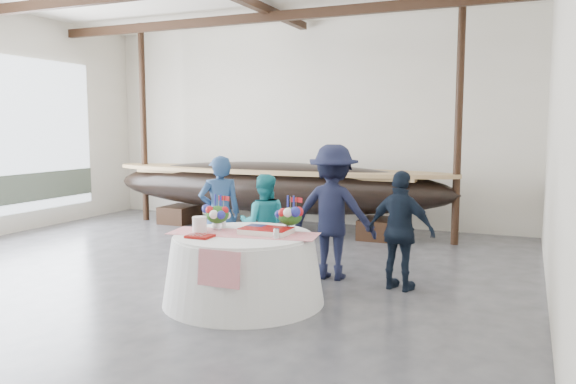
% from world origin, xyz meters
% --- Properties ---
extents(floor, '(10.00, 12.00, 0.01)m').
position_xyz_m(floor, '(0.00, 0.00, 0.00)').
color(floor, '#3D3D42').
rests_on(floor, ground).
extents(wall_back, '(10.00, 0.02, 4.50)m').
position_xyz_m(wall_back, '(0.00, 6.00, 2.25)').
color(wall_back, silver).
rests_on(wall_back, ground).
extents(wall_right, '(0.02, 12.00, 4.50)m').
position_xyz_m(wall_right, '(5.00, 0.00, 2.25)').
color(wall_right, silver).
rests_on(wall_right, ground).
extents(longboat_display, '(7.69, 1.54, 1.44)m').
position_xyz_m(longboat_display, '(-0.25, 4.71, 0.92)').
color(longboat_display, black).
rests_on(longboat_display, ground).
extents(banquet_table, '(2.01, 2.01, 0.86)m').
position_xyz_m(banquet_table, '(1.50, 0.12, 0.43)').
color(banquet_table, white).
rests_on(banquet_table, ground).
extents(tabletop_items, '(1.92, 1.01, 0.40)m').
position_xyz_m(tabletop_items, '(1.50, 0.27, 1.01)').
color(tabletop_items, red).
rests_on(tabletop_items, banquet_table).
extents(guest_woman_blue, '(0.76, 0.73, 1.75)m').
position_xyz_m(guest_woman_blue, '(0.44, 1.38, 0.87)').
color(guest_woman_blue, navy).
rests_on(guest_woman_blue, ground).
extents(guest_woman_teal, '(0.87, 0.78, 1.48)m').
position_xyz_m(guest_woman_teal, '(1.11, 1.50, 0.74)').
color(guest_woman_teal, teal).
rests_on(guest_woman_teal, ground).
extents(guest_man_left, '(1.27, 0.76, 1.93)m').
position_xyz_m(guest_man_left, '(2.17, 1.60, 0.96)').
color(guest_man_left, black).
rests_on(guest_man_left, ground).
extents(guest_man_right, '(1.00, 0.60, 1.60)m').
position_xyz_m(guest_man_right, '(3.19, 1.40, 0.80)').
color(guest_man_right, black).
rests_on(guest_man_right, ground).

